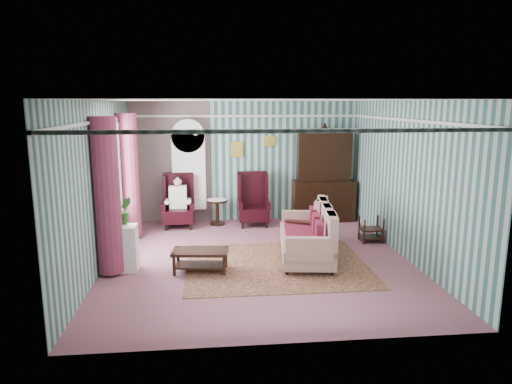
{
  "coord_description": "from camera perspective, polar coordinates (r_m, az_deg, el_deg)",
  "views": [
    {
      "loc": [
        -0.85,
        -7.99,
        2.86
      ],
      "look_at": [
        0.02,
        0.6,
        1.17
      ],
      "focal_mm": 32.0,
      "sensor_mm": 36.0,
      "label": 1
    }
  ],
  "objects": [
    {
      "name": "floral_armchair",
      "position": [
        9.36,
        6.27,
        -3.89
      ],
      "size": [
        1.14,
        1.12,
        0.9
      ],
      "primitive_type": "cube",
      "rotation": [
        0.0,
        0.0,
        1.1
      ],
      "color": "#C3B097",
      "rests_on": "floor"
    },
    {
      "name": "room_shell",
      "position": [
        8.21,
        -4.16,
        5.11
      ],
      "size": [
        5.53,
        6.02,
        2.91
      ],
      "color": "#325C5B",
      "rests_on": "ground"
    },
    {
      "name": "potted_plant_c",
      "position": [
        8.17,
        -17.14,
        -2.42
      ],
      "size": [
        0.3,
        0.3,
        0.44
      ],
      "primitive_type": "imported",
      "rotation": [
        0.0,
        0.0,
        0.26
      ],
      "color": "#245119",
      "rests_on": "plant_stand"
    },
    {
      "name": "bookcase",
      "position": [
        10.98,
        -8.35,
        1.87
      ],
      "size": [
        0.8,
        0.28,
        2.24
      ],
      "primitive_type": "cube",
      "color": "silver",
      "rests_on": "floor"
    },
    {
      "name": "floor",
      "position": [
        8.53,
        0.26,
        -8.49
      ],
      "size": [
        6.0,
        6.0,
        0.0
      ],
      "primitive_type": "plane",
      "color": "#8F5360",
      "rests_on": "ground"
    },
    {
      "name": "nest_table",
      "position": [
        9.84,
        14.19,
        -4.51
      ],
      "size": [
        0.45,
        0.38,
        0.54
      ],
      "primitive_type": "cube",
      "color": "black",
      "rests_on": "floor"
    },
    {
      "name": "seated_woman",
      "position": [
        10.71,
        -9.69,
        -1.3
      ],
      "size": [
        0.44,
        0.4,
        1.18
      ],
      "primitive_type": null,
      "color": "silver",
      "rests_on": "floor"
    },
    {
      "name": "plant_stand",
      "position": [
        8.22,
        -16.51,
        -6.78
      ],
      "size": [
        0.55,
        0.35,
        0.8
      ],
      "primitive_type": "cube",
      "color": "silver",
      "rests_on": "floor"
    },
    {
      "name": "potted_plant_b",
      "position": [
        8.16,
        -16.18,
        -2.23
      ],
      "size": [
        0.32,
        0.3,
        0.48
      ],
      "primitive_type": "imported",
      "rotation": [
        0.0,
        0.0,
        0.38
      ],
      "color": "#21571B",
      "rests_on": "plant_stand"
    },
    {
      "name": "coffee_table",
      "position": [
        7.97,
        -6.95,
        -8.54
      ],
      "size": [
        1.0,
        0.59,
        0.38
      ],
      "primitive_type": "cube",
      "rotation": [
        0.0,
        0.0,
        -0.11
      ],
      "color": "black",
      "rests_on": "floor"
    },
    {
      "name": "wingback_right",
      "position": [
        10.72,
        -0.33,
        -0.93
      ],
      "size": [
        0.76,
        0.8,
        1.25
      ],
      "primitive_type": "cube",
      "color": "black",
      "rests_on": "floor"
    },
    {
      "name": "sofa",
      "position": [
        8.56,
        6.26,
        -5.1
      ],
      "size": [
        1.2,
        2.14,
        0.96
      ],
      "primitive_type": "cube",
      "rotation": [
        0.0,
        0.0,
        1.44
      ],
      "color": "beige",
      "rests_on": "floor"
    },
    {
      "name": "rug",
      "position": [
        8.28,
        2.57,
        -9.06
      ],
      "size": [
        3.2,
        2.6,
        0.01
      ],
      "primitive_type": "cube",
      "color": "#51211B",
      "rests_on": "floor"
    },
    {
      "name": "wingback_left",
      "position": [
        10.7,
        -9.7,
        -1.11
      ],
      "size": [
        0.76,
        0.8,
        1.25
      ],
      "primitive_type": "cube",
      "color": "black",
      "rests_on": "floor"
    },
    {
      "name": "potted_plant_a",
      "position": [
        7.95,
        -17.69,
        -2.98
      ],
      "size": [
        0.45,
        0.42,
        0.39
      ],
      "primitive_type": "imported",
      "rotation": [
        0.0,
        0.0,
        -0.42
      ],
      "color": "#184F1B",
      "rests_on": "plant_stand"
    },
    {
      "name": "dresser_hutch",
      "position": [
        11.18,
        8.5,
        2.34
      ],
      "size": [
        1.5,
        0.56,
        2.36
      ],
      "primitive_type": "cube",
      "color": "black",
      "rests_on": "floor"
    },
    {
      "name": "round_side_table",
      "position": [
        10.9,
        -4.86,
        -2.53
      ],
      "size": [
        0.5,
        0.5,
        0.6
      ],
      "primitive_type": "cylinder",
      "color": "black",
      "rests_on": "floor"
    }
  ]
}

